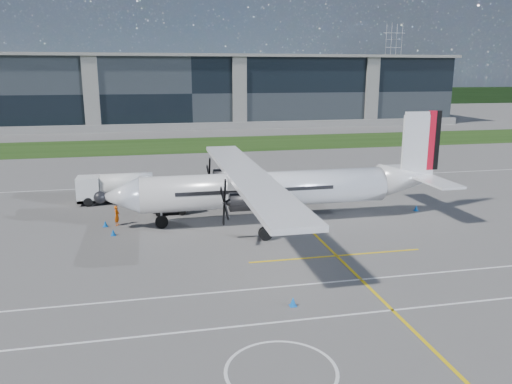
% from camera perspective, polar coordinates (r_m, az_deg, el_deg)
% --- Properties ---
extents(ground, '(400.00, 400.00, 0.00)m').
position_cam_1_polar(ground, '(77.09, -5.27, 4.60)').
color(ground, '#5B5956').
rests_on(ground, ground).
extents(grass_strip, '(400.00, 18.00, 0.04)m').
position_cam_1_polar(grass_strip, '(84.95, -5.91, 5.43)').
color(grass_strip, '#1B370F').
rests_on(grass_strip, ground).
extents(terminal_building, '(120.00, 20.00, 15.00)m').
position_cam_1_polar(terminal_building, '(116.05, -7.74, 11.28)').
color(terminal_building, black).
rests_on(terminal_building, ground).
extents(tree_line, '(400.00, 6.00, 6.00)m').
position_cam_1_polar(tree_line, '(176.08, -9.23, 10.52)').
color(tree_line, black).
rests_on(tree_line, ground).
extents(pylon_east, '(9.00, 4.60, 30.00)m').
position_cam_1_polar(pylon_east, '(208.00, 15.32, 13.99)').
color(pylon_east, gray).
rests_on(pylon_east, ground).
extents(yellow_taxiway_centerline, '(0.20, 70.00, 0.01)m').
position_cam_1_polar(yellow_taxiway_centerline, '(48.64, 2.47, -0.69)').
color(yellow_taxiway_centerline, yellow).
rests_on(yellow_taxiway_centerline, ground).
extents(white_lane_line, '(90.00, 0.15, 0.01)m').
position_cam_1_polar(white_lane_line, '(26.27, 9.32, -13.80)').
color(white_lane_line, white).
rests_on(white_lane_line, ground).
extents(turboprop_aircraft, '(28.33, 29.38, 8.81)m').
position_cam_1_polar(turboprop_aircraft, '(40.27, 2.59, 2.71)').
color(turboprop_aircraft, white).
rests_on(turboprop_aircraft, ground).
extents(fuel_tanker_truck, '(7.31, 2.38, 2.74)m').
position_cam_1_polar(fuel_tanker_truck, '(48.57, -16.33, 0.40)').
color(fuel_tanker_truck, silver).
rests_on(fuel_tanker_truck, ground).
extents(baggage_tug, '(3.19, 1.91, 1.91)m').
position_cam_1_polar(baggage_tug, '(43.85, -9.81, -1.19)').
color(baggage_tug, white).
rests_on(baggage_tug, ground).
extents(ground_crew_person, '(0.75, 0.88, 1.84)m').
position_cam_1_polar(ground_crew_person, '(41.38, -15.62, -2.46)').
color(ground_crew_person, '#F25907').
rests_on(ground_crew_person, ground).
extents(safety_cone_tail, '(0.36, 0.36, 0.50)m').
position_cam_1_polar(safety_cone_tail, '(46.38, 17.83, -1.75)').
color(safety_cone_tail, blue).
rests_on(safety_cone_tail, ground).
extents(safety_cone_nose_stbd, '(0.36, 0.36, 0.50)m').
position_cam_1_polar(safety_cone_nose_stbd, '(41.45, -16.84, -3.48)').
color(safety_cone_nose_stbd, blue).
rests_on(safety_cone_nose_stbd, ground).
extents(safety_cone_portwing, '(0.36, 0.36, 0.50)m').
position_cam_1_polar(safety_cone_portwing, '(26.89, 4.25, -12.38)').
color(safety_cone_portwing, blue).
rests_on(safety_cone_portwing, ground).
extents(safety_cone_nose_port, '(0.36, 0.36, 0.50)m').
position_cam_1_polar(safety_cone_nose_port, '(39.09, -16.01, -4.45)').
color(safety_cone_nose_port, blue).
rests_on(safety_cone_nose_port, ground).
extents(safety_cone_stbdwing, '(0.36, 0.36, 0.50)m').
position_cam_1_polar(safety_cone_stbdwing, '(54.22, -3.67, 1.06)').
color(safety_cone_stbdwing, blue).
rests_on(safety_cone_stbdwing, ground).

